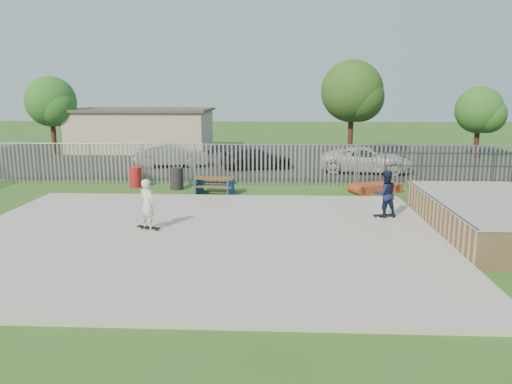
{
  "coord_description": "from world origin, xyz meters",
  "views": [
    {
      "loc": [
        2.49,
        -14.84,
        4.54
      ],
      "look_at": [
        1.69,
        2.0,
        1.1
      ],
      "focal_mm": 35.0,
      "sensor_mm": 36.0,
      "label": 1
    }
  ],
  "objects_px": {
    "trash_bin_grey": "(177,178)",
    "tree_left": "(51,102)",
    "skater_white": "(147,204)",
    "trash_bin_red": "(135,177)",
    "funbox": "(375,188)",
    "tree_right": "(479,110)",
    "car_silver": "(171,155)",
    "picnic_table": "(215,186)",
    "car_dark": "(256,158)",
    "car_white": "(367,160)",
    "skater_navy": "(385,194)",
    "tree_mid": "(352,91)"
  },
  "relations": [
    {
      "from": "trash_bin_red",
      "to": "tree_right",
      "type": "distance_m",
      "value": 23.28
    },
    {
      "from": "trash_bin_red",
      "to": "car_silver",
      "type": "xyz_separation_m",
      "value": [
        0.35,
        6.45,
        0.26
      ]
    },
    {
      "from": "picnic_table",
      "to": "trash_bin_grey",
      "type": "bearing_deg",
      "value": 159.2
    },
    {
      "from": "tree_mid",
      "to": "skater_navy",
      "type": "xyz_separation_m",
      "value": [
        -1.28,
        -18.36,
        -3.5
      ]
    },
    {
      "from": "picnic_table",
      "to": "car_silver",
      "type": "height_order",
      "value": "car_silver"
    },
    {
      "from": "picnic_table",
      "to": "tree_mid",
      "type": "xyz_separation_m",
      "value": [
        7.87,
        13.94,
        4.1
      ]
    },
    {
      "from": "car_white",
      "to": "trash_bin_grey",
      "type": "bearing_deg",
      "value": 127.56
    },
    {
      "from": "car_dark",
      "to": "tree_left",
      "type": "xyz_separation_m",
      "value": [
        -15.14,
        6.71,
        3.1
      ]
    },
    {
      "from": "funbox",
      "to": "tree_mid",
      "type": "xyz_separation_m",
      "value": [
        0.66,
        13.24,
        4.28
      ]
    },
    {
      "from": "funbox",
      "to": "skater_navy",
      "type": "relative_size",
      "value": 1.33
    },
    {
      "from": "funbox",
      "to": "car_dark",
      "type": "height_order",
      "value": "car_dark"
    },
    {
      "from": "tree_mid",
      "to": "trash_bin_red",
      "type": "bearing_deg",
      "value": -133.4
    },
    {
      "from": "skater_white",
      "to": "car_silver",
      "type": "bearing_deg",
      "value": -48.7
    },
    {
      "from": "picnic_table",
      "to": "trash_bin_grey",
      "type": "relative_size",
      "value": 1.85
    },
    {
      "from": "trash_bin_red",
      "to": "car_dark",
      "type": "distance_m",
      "value": 8.07
    },
    {
      "from": "picnic_table",
      "to": "tree_left",
      "type": "xyz_separation_m",
      "value": [
        -13.63,
        14.0,
        3.36
      ]
    },
    {
      "from": "car_silver",
      "to": "picnic_table",
      "type": "bearing_deg",
      "value": -164.74
    },
    {
      "from": "trash_bin_red",
      "to": "funbox",
      "type": "bearing_deg",
      "value": -3.55
    },
    {
      "from": "car_silver",
      "to": "car_dark",
      "type": "distance_m",
      "value": 5.18
    },
    {
      "from": "trash_bin_red",
      "to": "tree_left",
      "type": "xyz_separation_m",
      "value": [
        -9.64,
        12.61,
        3.26
      ]
    },
    {
      "from": "trash_bin_red",
      "to": "trash_bin_grey",
      "type": "distance_m",
      "value": 2.11
    },
    {
      "from": "car_dark",
      "to": "car_white",
      "type": "bearing_deg",
      "value": -113.18
    },
    {
      "from": "trash_bin_red",
      "to": "skater_white",
      "type": "bearing_deg",
      "value": -71.22
    },
    {
      "from": "car_dark",
      "to": "tree_mid",
      "type": "xyz_separation_m",
      "value": [
        6.36,
        6.64,
        3.84
      ]
    },
    {
      "from": "trash_bin_red",
      "to": "skater_white",
      "type": "height_order",
      "value": "skater_white"
    },
    {
      "from": "skater_white",
      "to": "trash_bin_red",
      "type": "bearing_deg",
      "value": -39.11
    },
    {
      "from": "car_silver",
      "to": "skater_navy",
      "type": "distance_m",
      "value": 15.98
    },
    {
      "from": "car_dark",
      "to": "car_white",
      "type": "xyz_separation_m",
      "value": [
        6.25,
        -1.04,
        0.09
      ]
    },
    {
      "from": "tree_right",
      "to": "picnic_table",
      "type": "bearing_deg",
      "value": -141.97
    },
    {
      "from": "car_white",
      "to": "car_dark",
      "type": "bearing_deg",
      "value": 89.51
    },
    {
      "from": "funbox",
      "to": "picnic_table",
      "type": "bearing_deg",
      "value": 163.01
    },
    {
      "from": "picnic_table",
      "to": "tree_left",
      "type": "bearing_deg",
      "value": 140.44
    },
    {
      "from": "trash_bin_grey",
      "to": "picnic_table",
      "type": "bearing_deg",
      "value": -27.02
    },
    {
      "from": "car_silver",
      "to": "tree_left",
      "type": "height_order",
      "value": "tree_left"
    },
    {
      "from": "funbox",
      "to": "tree_mid",
      "type": "bearing_deg",
      "value": 64.63
    },
    {
      "from": "trash_bin_grey",
      "to": "tree_left",
      "type": "xyz_separation_m",
      "value": [
        -11.71,
        13.02,
        3.23
      ]
    },
    {
      "from": "car_dark",
      "to": "skater_white",
      "type": "xyz_separation_m",
      "value": [
        -2.85,
        -13.71,
        0.34
      ]
    },
    {
      "from": "car_white",
      "to": "tree_left",
      "type": "bearing_deg",
      "value": 79.05
    },
    {
      "from": "funbox",
      "to": "tree_mid",
      "type": "relative_size",
      "value": 0.33
    },
    {
      "from": "trash_bin_red",
      "to": "car_silver",
      "type": "bearing_deg",
      "value": 86.9
    },
    {
      "from": "picnic_table",
      "to": "car_white",
      "type": "relative_size",
      "value": 0.37
    },
    {
      "from": "tree_mid",
      "to": "skater_white",
      "type": "bearing_deg",
      "value": -114.34
    },
    {
      "from": "trash_bin_grey",
      "to": "car_silver",
      "type": "relative_size",
      "value": 0.23
    },
    {
      "from": "trash_bin_grey",
      "to": "car_white",
      "type": "relative_size",
      "value": 0.2
    },
    {
      "from": "picnic_table",
      "to": "skater_navy",
      "type": "distance_m",
      "value": 7.96
    },
    {
      "from": "picnic_table",
      "to": "car_dark",
      "type": "height_order",
      "value": "car_dark"
    },
    {
      "from": "tree_left",
      "to": "tree_mid",
      "type": "relative_size",
      "value": 0.84
    },
    {
      "from": "picnic_table",
      "to": "trash_bin_red",
      "type": "distance_m",
      "value": 4.23
    },
    {
      "from": "trash_bin_grey",
      "to": "skater_white",
      "type": "height_order",
      "value": "skater_white"
    },
    {
      "from": "funbox",
      "to": "trash_bin_grey",
      "type": "xyz_separation_m",
      "value": [
        -9.14,
        0.28,
        0.31
      ]
    }
  ]
}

